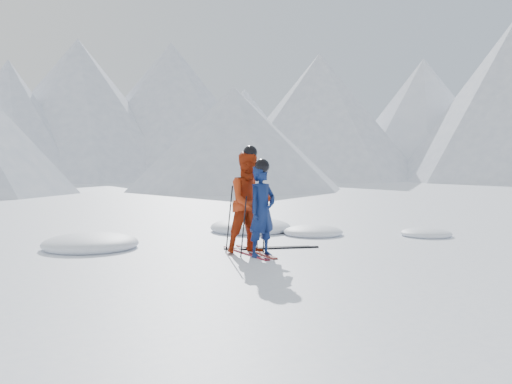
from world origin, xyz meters
TOP-DOWN VIEW (x-y plane):
  - ground at (0.00, 0.00)m, footprint 160.00×160.00m
  - mountain_range at (5.71, 35.31)m, footprint 106.15×62.94m
  - skier_blue at (-2.01, -0.36)m, footprint 0.64×0.46m
  - skier_red at (-1.94, 0.08)m, footprint 1.04×0.88m
  - pole_blue_left at (-2.31, -0.21)m, footprint 0.11×0.08m
  - pole_blue_right at (-1.76, -0.11)m, footprint 0.11×0.07m
  - pole_red_left at (-2.24, 0.33)m, footprint 0.12×0.10m
  - pole_red_right at (-1.64, 0.23)m, footprint 0.12×0.09m
  - ski_worn_left at (-2.06, 0.08)m, footprint 0.38×1.69m
  - ski_worn_right at (-1.82, 0.08)m, footprint 0.50×1.67m
  - ski_loose_a at (-1.34, 0.31)m, footprint 1.53×0.91m
  - ski_loose_b at (-1.24, 0.16)m, footprint 1.55×0.86m
  - snow_lumps at (-1.06, 2.11)m, footprint 8.22×4.76m

SIDE VIEW (x-z plane):
  - ground at x=0.00m, z-range 0.00..0.00m
  - snow_lumps at x=-1.06m, z-range -0.22..0.22m
  - ski_worn_left at x=-2.06m, z-range 0.00..0.03m
  - ski_worn_right at x=-1.82m, z-range 0.00..0.03m
  - ski_loose_a at x=-1.34m, z-range 0.00..0.03m
  - ski_loose_b at x=-1.24m, z-range 0.00..0.03m
  - pole_blue_left at x=-2.31m, z-range 0.00..1.09m
  - pole_blue_right at x=-1.76m, z-range 0.00..1.09m
  - pole_red_left at x=-2.24m, z-range 0.00..1.25m
  - pole_red_right at x=-1.64m, z-range 0.00..1.25m
  - skier_blue at x=-2.01m, z-range 0.00..1.63m
  - skier_red at x=-1.94m, z-range 0.00..1.88m
  - mountain_range at x=5.71m, z-range -1.04..14.49m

